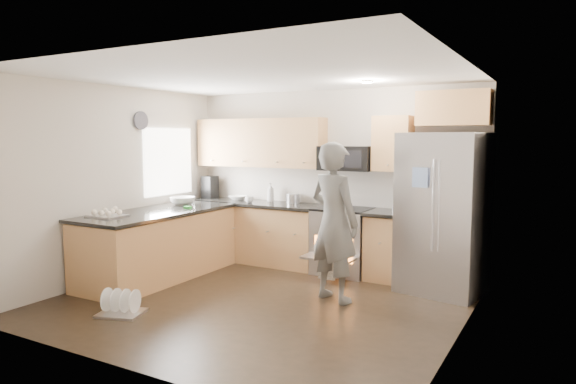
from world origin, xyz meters
The scene contains 8 objects.
ground centered at (0.00, 0.00, 0.00)m, with size 4.50×4.50×0.00m, color black.
room_shell centered at (-0.04, 0.02, 1.67)m, with size 4.54×4.04×2.62m.
back_cabinet_run centered at (-0.59, 1.75, 0.96)m, with size 4.45×0.64×2.50m.
peninsula centered at (-1.75, 0.25, 0.47)m, with size 0.96×2.36×1.04m.
stove_range centered at (0.35, 1.69, 0.68)m, with size 0.76×0.97×1.79m.
refrigerator centered at (1.77, 1.45, 0.98)m, with size 1.08×0.90×1.97m.
person centered at (0.73, 0.52, 0.93)m, with size 0.68×0.45×1.86m, color slate.
dish_rack centered at (-1.06, -1.07, 0.08)m, with size 0.55×0.49×0.28m.
Camera 1 is at (3.14, -4.90, 1.90)m, focal length 32.00 mm.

